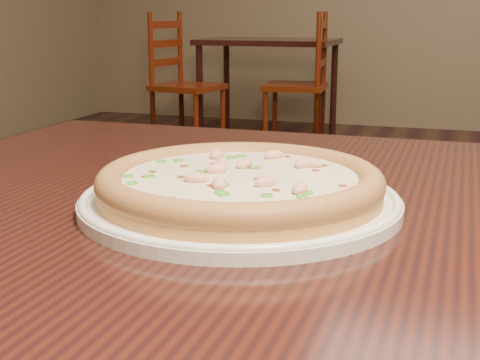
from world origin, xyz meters
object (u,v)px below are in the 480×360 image
(plate, at_px, (240,200))
(bg_table_left, at_px, (269,52))
(chair_b, at_px, (303,85))
(chair_a, at_px, (181,85))
(pizza, at_px, (240,183))
(hero_table, at_px, (361,294))

(plate, relative_size, bg_table_left, 0.33)
(chair_b, bearing_deg, plate, -77.72)
(chair_a, bearing_deg, chair_b, 18.55)
(chair_a, height_order, chair_b, same)
(pizza, height_order, chair_a, chair_a)
(pizza, relative_size, chair_a, 0.31)
(plate, bearing_deg, chair_b, 102.28)
(plate, height_order, chair_a, chair_a)
(hero_table, distance_m, chair_a, 4.15)
(pizza, bearing_deg, hero_table, 22.57)
(pizza, distance_m, chair_a, 4.16)
(plate, distance_m, pizza, 0.02)
(pizza, distance_m, chair_b, 4.16)
(bg_table_left, bearing_deg, hero_table, -72.65)
(hero_table, relative_size, bg_table_left, 1.20)
(plate, height_order, pizza, pizza)
(plate, bearing_deg, bg_table_left, 105.70)
(hero_table, height_order, pizza, pizza)
(pizza, bearing_deg, plate, -107.35)
(chair_a, distance_m, chair_b, 0.87)
(bg_table_left, height_order, chair_a, chair_a)
(pizza, distance_m, bg_table_left, 4.50)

